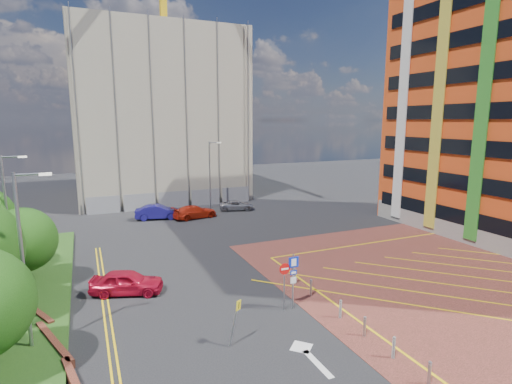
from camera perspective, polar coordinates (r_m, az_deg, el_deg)
ground at (r=22.51m, az=5.36°, el=-17.50°), size 140.00×140.00×0.00m
forecourt at (r=31.24m, az=28.91°, el=-10.65°), size 26.00×26.00×0.02m
retaining_wall at (r=22.03m, az=-27.44°, el=-18.76°), size 6.06×20.33×0.40m
tree_c at (r=28.58m, az=-30.35°, el=-5.94°), size 4.00×4.00×4.90m
lamp_left_near at (r=20.41m, az=-30.22°, el=-7.71°), size 1.53×0.16×8.00m
lamp_left_far at (r=30.32m, az=-31.90°, el=-2.38°), size 1.53×0.16×8.00m
lamp_back at (r=47.84m, az=-6.52°, el=2.82°), size 1.53×0.16×8.00m
sign_cluster at (r=22.60m, az=4.89°, el=-11.92°), size 1.17×0.12×3.20m
warning_sign at (r=19.47m, az=-2.91°, el=-17.42°), size 0.70×0.41×2.25m
bollard_row at (r=22.19m, az=13.00°, el=-16.81°), size 0.14×11.14×0.90m
construction_building at (r=58.22m, az=-14.11°, el=10.44°), size 21.20×19.20×22.00m
tower_crane at (r=60.04m, az=-12.62°, el=24.82°), size 1.60×35.00×35.40m
construction_fence at (r=49.51m, az=-10.54°, el=-0.98°), size 21.60×0.06×2.00m
car_red_left at (r=26.14m, az=-17.96°, el=-12.14°), size 4.65×3.08×1.47m
car_blue_back at (r=44.04m, az=-13.84°, el=-2.79°), size 4.95×2.56×1.55m
car_red_back at (r=43.72m, az=-8.73°, el=-2.81°), size 5.08×2.79×1.39m
car_silver_back at (r=47.15m, az=-2.80°, el=-1.91°), size 4.46×2.93×1.14m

